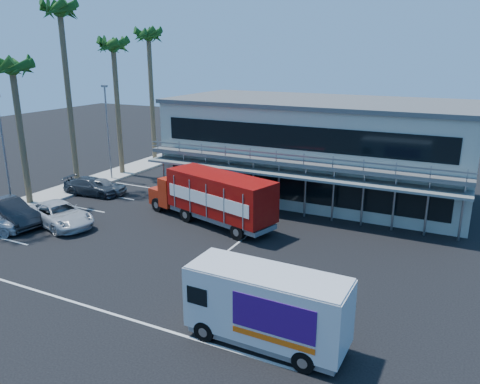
% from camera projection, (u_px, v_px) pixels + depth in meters
% --- Properties ---
extents(ground, '(120.00, 120.00, 0.00)m').
position_uv_depth(ground, '(178.00, 258.00, 25.31)').
color(ground, black).
rests_on(ground, ground).
extents(building, '(22.40, 12.00, 7.30)m').
position_uv_depth(building, '(318.00, 148.00, 35.80)').
color(building, '#A5AA9C').
rests_on(building, ground).
extents(curb_strip, '(3.00, 32.00, 0.16)m').
position_uv_depth(curb_strip, '(61.00, 192.00, 36.83)').
color(curb_strip, '#A5A399').
rests_on(curb_strip, ground).
extents(palm_c, '(2.80, 2.80, 10.75)m').
position_uv_depth(palm_c, '(13.00, 75.00, 31.59)').
color(palm_c, brown).
rests_on(palm_c, ground).
extents(palm_d, '(2.80, 2.80, 14.75)m').
position_uv_depth(palm_d, '(61.00, 23.00, 34.98)').
color(palm_d, brown).
rests_on(palm_d, ground).
extents(palm_e, '(2.80, 2.80, 12.25)m').
position_uv_depth(palm_e, '(114.00, 54.00, 39.70)').
color(palm_e, brown).
rests_on(palm_e, ground).
extents(palm_f, '(2.80, 2.80, 13.25)m').
position_uv_depth(palm_f, '(149.00, 44.00, 44.33)').
color(palm_f, brown).
rests_on(palm_f, ground).
extents(light_pole_near, '(0.50, 0.25, 8.09)m').
position_uv_depth(light_pole_near, '(4.00, 149.00, 30.93)').
color(light_pole_near, gray).
rests_on(light_pole_near, ground).
extents(light_pole_far, '(0.50, 0.25, 8.09)m').
position_uv_depth(light_pole_far, '(108.00, 128.00, 39.51)').
color(light_pole_far, gray).
rests_on(light_pole_far, ground).
extents(red_truck, '(10.15, 4.96, 3.34)m').
position_uv_depth(red_truck, '(213.00, 196.00, 29.98)').
color(red_truck, '#B1240E').
rests_on(red_truck, ground).
extents(white_van, '(6.15, 2.23, 2.98)m').
position_uv_depth(white_van, '(267.00, 306.00, 17.43)').
color(white_van, silver).
rests_on(white_van, ground).
extents(parked_car_b, '(5.40, 2.61, 1.71)m').
position_uv_depth(parked_car_b, '(8.00, 212.00, 29.86)').
color(parked_car_b, black).
rests_on(parked_car_b, ground).
extents(parked_car_c, '(5.81, 3.82, 1.48)m').
position_uv_depth(parked_car_c, '(60.00, 214.00, 29.83)').
color(parked_car_c, silver).
rests_on(parked_car_c, ground).
extents(parked_car_d, '(4.82, 2.42, 1.34)m').
position_uv_depth(parked_car_d, '(92.00, 186.00, 36.35)').
color(parked_car_d, '#2A3139').
rests_on(parked_car_d, ground).
extents(parked_car_e, '(4.23, 2.72, 1.34)m').
position_uv_depth(parked_car_e, '(101.00, 186.00, 36.38)').
color(parked_car_e, slate).
rests_on(parked_car_e, ground).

